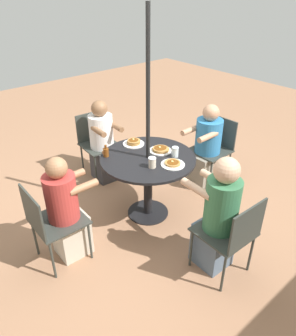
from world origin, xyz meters
TOP-DOWN VIEW (x-y plane):
  - ground_plane at (0.00, 0.00)m, footprint 12.00×12.00m
  - patio_table at (0.00, 0.00)m, footprint 1.05×1.05m
  - umbrella_pole at (0.00, 0.00)m, footprint 0.04×0.04m
  - patio_chair_north at (-1.19, -0.02)m, footprint 0.47×0.47m
  - diner_north at (-1.01, -0.02)m, footprint 0.52×0.35m
  - patio_chair_east at (-0.09, -1.18)m, footprint 0.50×0.50m
  - diner_east at (-0.07, -1.01)m, footprint 0.35×0.49m
  - patio_chair_south at (1.19, -0.02)m, footprint 0.47×0.47m
  - diner_south at (1.02, -0.02)m, footprint 0.47×0.32m
  - patio_chair_west at (0.04, 1.19)m, footprint 0.48×0.48m
  - diner_west at (0.03, 1.02)m, footprint 0.33×0.53m
  - pancake_plate_a at (-0.09, 0.30)m, footprint 0.25×0.25m
  - pancake_plate_b at (-0.20, -0.01)m, footprint 0.25×0.25m
  - pancake_plate_c at (-0.08, -0.35)m, footprint 0.25×0.25m
  - syrup_bottle at (0.34, -0.31)m, footprint 0.08×0.06m
  - coffee_cup at (0.11, 0.19)m, footprint 0.08×0.08m
  - drinking_glass_a at (-0.23, 0.18)m, footprint 0.07×0.07m

SIDE VIEW (x-z plane):
  - ground_plane at x=0.00m, z-range 0.00..0.00m
  - diner_north at x=-1.01m, z-range -0.05..1.07m
  - patio_chair_north at x=-1.19m, z-range 0.08..0.94m
  - patio_chair_east at x=-0.09m, z-range 0.08..0.94m
  - patio_chair_south at x=1.19m, z-range 0.08..0.94m
  - patio_chair_west at x=0.04m, z-range 0.08..0.94m
  - diner_east at x=-0.07m, z-range -0.04..1.07m
  - diner_south at x=1.02m, z-range -0.04..1.08m
  - diner_west at x=0.03m, z-range -0.03..1.17m
  - patio_table at x=0.00m, z-range 0.24..1.00m
  - pancake_plate_a at x=-0.09m, z-range 0.76..0.80m
  - pancake_plate_b at x=-0.20m, z-range 0.76..0.81m
  - pancake_plate_c at x=-0.08m, z-range 0.75..0.82m
  - syrup_bottle at x=0.34m, z-range 0.75..0.88m
  - coffee_cup at x=0.11m, z-range 0.76..0.88m
  - drinking_glass_a at x=-0.23m, z-range 0.76..0.88m
  - umbrella_pole at x=0.00m, z-range 0.00..2.28m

